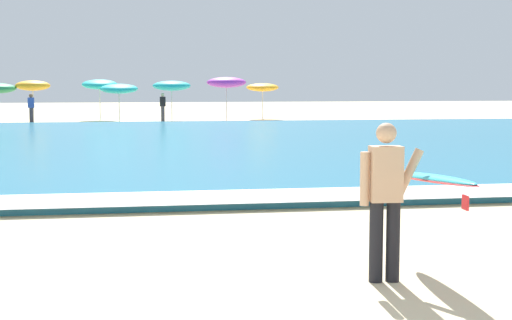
# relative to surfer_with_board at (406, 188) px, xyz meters

# --- Properties ---
(sea) EXTENTS (120.00, 28.00, 0.14)m
(sea) POSITION_rel_surfer_with_board_xyz_m (-3.69, 18.98, -0.96)
(sea) COLOR teal
(sea) RESTS_ON ground
(surf_foam) EXTENTS (120.00, 1.65, 0.01)m
(surf_foam) POSITION_rel_surfer_with_board_xyz_m (-3.69, 5.58, -0.88)
(surf_foam) COLOR white
(surf_foam) RESTS_ON sea
(surfer_with_board) EXTENTS (0.98, 2.61, 1.73)m
(surfer_with_board) POSITION_rel_surfer_with_board_xyz_m (0.00, 0.00, 0.00)
(surfer_with_board) COLOR black
(surfer_with_board) RESTS_ON ground
(beach_umbrella_3) EXTENTS (1.87, 1.87, 2.30)m
(beach_umbrella_3) POSITION_rel_surfer_with_board_xyz_m (-8.08, 35.87, 0.97)
(beach_umbrella_3) COLOR beige
(beach_umbrella_3) RESTS_ON ground
(beach_umbrella_4) EXTENTS (2.02, 2.06, 2.42)m
(beach_umbrella_4) POSITION_rel_surfer_with_board_xyz_m (-4.57, 37.87, 1.03)
(beach_umbrella_4) COLOR beige
(beach_umbrella_4) RESTS_ON ground
(beach_umbrella_5) EXTENTS (2.12, 2.15, 2.15)m
(beach_umbrella_5) POSITION_rel_surfer_with_board_xyz_m (-3.45, 36.28, 0.79)
(beach_umbrella_5) COLOR beige
(beach_umbrella_5) RESTS_ON ground
(beach_umbrella_6) EXTENTS (2.11, 2.11, 2.27)m
(beach_umbrella_6) POSITION_rel_surfer_with_board_xyz_m (-0.56, 35.40, 0.96)
(beach_umbrella_6) COLOR beige
(beach_umbrella_6) RESTS_ON ground
(beach_umbrella_7) EXTENTS (2.23, 2.24, 2.50)m
(beach_umbrella_7) POSITION_rel_surfer_with_board_xyz_m (2.55, 35.72, 1.15)
(beach_umbrella_7) COLOR beige
(beach_umbrella_7) RESTS_ON ground
(beach_umbrella_8) EXTENTS (1.93, 1.94, 2.15)m
(beach_umbrella_8) POSITION_rel_surfer_with_board_xyz_m (4.98, 37.83, 0.85)
(beach_umbrella_8) COLOR beige
(beach_umbrella_8) RESTS_ON ground
(beachgoer_near_row_left) EXTENTS (0.32, 0.20, 1.58)m
(beachgoer_near_row_left) POSITION_rel_surfer_with_board_xyz_m (-8.02, 34.40, -0.18)
(beachgoer_near_row_left) COLOR #383842
(beachgoer_near_row_left) RESTS_ON ground
(beachgoer_near_row_mid) EXTENTS (0.32, 0.20, 1.58)m
(beachgoer_near_row_mid) POSITION_rel_surfer_with_board_xyz_m (-1.04, 35.81, -0.18)
(beachgoer_near_row_mid) COLOR #383842
(beachgoer_near_row_mid) RESTS_ON ground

